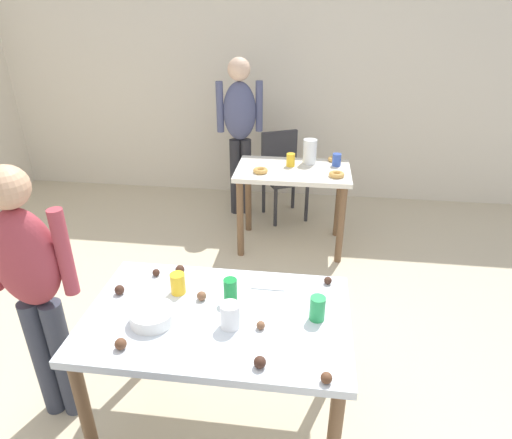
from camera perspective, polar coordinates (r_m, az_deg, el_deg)
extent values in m
plane|color=beige|center=(2.68, -2.08, -23.97)|extent=(6.40, 6.40, 0.00)
cube|color=beige|center=(4.94, 3.93, 17.69)|extent=(6.40, 0.10, 2.60)
cube|color=silver|center=(2.13, -5.00, -12.50)|extent=(1.23, 0.77, 0.04)
cylinder|color=brown|center=(2.34, -21.02, -22.82)|extent=(0.06, 0.06, 0.71)
cylinder|color=brown|center=(2.75, -14.93, -13.00)|extent=(0.06, 0.06, 0.71)
cylinder|color=brown|center=(2.59, 9.50, -15.30)|extent=(0.06, 0.06, 0.71)
cube|color=silver|center=(3.85, 4.80, 6.27)|extent=(0.98, 0.61, 0.04)
cylinder|color=brown|center=(3.82, -2.05, 0.03)|extent=(0.06, 0.06, 0.71)
cylinder|color=brown|center=(3.79, 10.88, -0.72)|extent=(0.06, 0.06, 0.71)
cylinder|color=brown|center=(4.25, -1.00, 2.95)|extent=(0.06, 0.06, 0.71)
cylinder|color=brown|center=(4.23, 10.61, 2.29)|extent=(0.06, 0.06, 0.71)
cube|color=#2D2D33|center=(4.51, 3.80, 5.32)|extent=(0.54, 0.54, 0.04)
cube|color=#2D2D33|center=(4.59, 3.01, 8.78)|extent=(0.36, 0.21, 0.42)
cylinder|color=#2D2D33|center=(4.52, 6.54, 2.16)|extent=(0.04, 0.04, 0.41)
cylinder|color=#2D2D33|center=(4.39, 2.52, 1.56)|extent=(0.04, 0.04, 0.41)
cylinder|color=#2D2D33|center=(4.80, 4.82, 3.76)|extent=(0.04, 0.04, 0.41)
cylinder|color=#2D2D33|center=(4.68, 0.99, 3.24)|extent=(0.04, 0.04, 0.41)
cylinder|color=#383D4C|center=(2.69, -25.72, -15.84)|extent=(0.11, 0.11, 0.73)
cylinder|color=#383D4C|center=(2.64, -23.56, -16.22)|extent=(0.11, 0.11, 0.73)
ellipsoid|color=#9E3842|center=(2.32, -27.54, -4.47)|extent=(0.33, 0.22, 0.52)
sphere|color=tan|center=(2.18, -29.50, 3.64)|extent=(0.20, 0.20, 0.20)
cylinder|color=#9E3842|center=(2.21, -23.53, -3.96)|extent=(0.07, 0.07, 0.44)
cylinder|color=#28282D|center=(4.62, -1.29, 5.52)|extent=(0.11, 0.11, 0.80)
cylinder|color=#28282D|center=(4.61, -2.66, 5.47)|extent=(0.11, 0.11, 0.80)
ellipsoid|color=#4C5175|center=(4.42, -2.12, 13.78)|extent=(0.35, 0.26, 0.57)
sphere|color=beige|center=(4.34, -2.21, 18.82)|extent=(0.22, 0.22, 0.22)
cylinder|color=#4C5175|center=(4.42, 0.41, 14.37)|extent=(0.08, 0.08, 0.48)
cylinder|color=#4C5175|center=(4.40, -4.68, 14.24)|extent=(0.08, 0.08, 0.48)
cylinder|color=white|center=(2.10, -13.20, -11.99)|extent=(0.21, 0.21, 0.06)
cylinder|color=#198438|center=(2.15, -3.32, -9.12)|extent=(0.07, 0.07, 0.12)
cube|color=silver|center=(2.26, 1.52, -8.92)|extent=(0.17, 0.02, 0.01)
cylinder|color=white|center=(2.01, -3.35, -12.25)|extent=(0.09, 0.09, 0.12)
cylinder|color=yellow|center=(2.24, -10.05, -8.12)|extent=(0.07, 0.07, 0.11)
cylinder|color=green|center=(2.06, 7.93, -11.29)|extent=(0.07, 0.07, 0.12)
sphere|color=#3D2319|center=(2.41, -12.76, -6.69)|extent=(0.04, 0.04, 0.04)
sphere|color=brown|center=(2.00, -17.06, -15.09)|extent=(0.05, 0.05, 0.05)
sphere|color=brown|center=(2.02, 0.61, -13.49)|extent=(0.04, 0.04, 0.04)
sphere|color=brown|center=(2.19, -7.03, -9.76)|extent=(0.05, 0.05, 0.05)
sphere|color=brown|center=(1.81, 9.07, -19.53)|extent=(0.05, 0.05, 0.05)
sphere|color=#3D2319|center=(2.32, 9.26, -7.78)|extent=(0.04, 0.04, 0.04)
sphere|color=#3D2319|center=(1.84, 0.50, -17.94)|extent=(0.05, 0.05, 0.05)
sphere|color=#3D2319|center=(2.40, -9.78, -6.39)|extent=(0.05, 0.05, 0.05)
sphere|color=#3D2319|center=(2.32, -17.20, -8.66)|extent=(0.05, 0.05, 0.05)
cylinder|color=white|center=(3.96, 6.95, 8.69)|extent=(0.12, 0.12, 0.22)
cylinder|color=yellow|center=(3.89, 4.49, 7.68)|extent=(0.07, 0.07, 0.11)
cylinder|color=#3351B2|center=(3.95, 10.36, 7.59)|extent=(0.08, 0.08, 0.11)
torus|color=gold|center=(3.74, 0.57, 6.34)|extent=(0.13, 0.13, 0.04)
torus|color=gold|center=(3.71, 10.35, 5.74)|extent=(0.13, 0.13, 0.04)
torus|color=gold|center=(4.08, 10.10, 7.67)|extent=(0.12, 0.12, 0.04)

